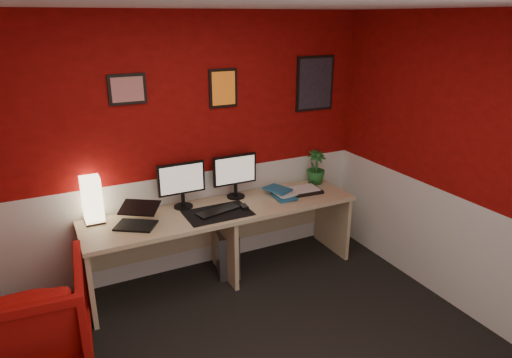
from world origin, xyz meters
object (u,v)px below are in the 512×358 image
Objects in this scene: monitor_left at (182,178)px; laptop at (135,215)px; shoji_lamp at (92,201)px; desk at (224,243)px; armchair at (26,319)px; pc_tower at (226,250)px; zen_tray at (303,191)px; monitor_right at (235,170)px; potted_plant at (316,167)px.

laptop is at bearing -156.21° from monitor_left.
monitor_left is (0.50, 0.22, 0.18)m from laptop.
monitor_left is (0.80, -0.03, 0.09)m from shoji_lamp.
armchair reaches higher than desk.
desk is 0.18m from pc_tower.
zen_tray is at bearing 1.30° from desk.
desk is at bearing -136.57° from monitor_right.
monitor_right reaches higher than pc_tower.
laptop is at bearing -178.40° from desk.
potted_plant is 0.42× the size of armchair.
armchair is (-1.80, -0.59, 0.17)m from pc_tower.
potted_plant is at bearing -0.90° from shoji_lamp.
armchair is at bearing -130.85° from shoji_lamp.
shoji_lamp is at bearing 174.29° from zen_tray.
zen_tray is at bearing -15.49° from monitor_right.
armchair is at bearing -166.97° from potted_plant.
laptop reaches higher than pc_tower.
pc_tower is at bearing -5.79° from shoji_lamp.
desk is 1.28m from shoji_lamp.
potted_plant is 1.29m from pc_tower.
zen_tray is 0.78× the size of pc_tower.
monitor_left reaches higher than armchair.
zen_tray is (0.90, 0.02, 0.38)m from desk.
armchair is (-1.74, -0.48, 0.03)m from desk.
laptop reaches higher than desk.
monitor_left reaches higher than shoji_lamp.
shoji_lamp reaches higher than zen_tray.
laptop is at bearing -158.39° from pc_tower.
desk is 0.76m from monitor_left.
zen_tray is (0.68, -0.19, -0.28)m from monitor_right.
armchair is at bearing -119.71° from laptop.
zen_tray is (1.23, -0.18, -0.28)m from monitor_left.
monitor_left is 1.29× the size of pc_tower.
potted_plant reaches higher than pc_tower.
laptop is 0.73× the size of pc_tower.
desk is 3.03× the size of armchair.
potted_plant is at bearing 39.63° from laptop.
shoji_lamp is at bearing -126.25° from armchair.
monitor_right is (1.35, -0.02, 0.09)m from shoji_lamp.
laptop reaches higher than zen_tray.
potted_plant is (1.15, 0.19, 0.55)m from desk.
monitor_right is 0.75m from zen_tray.
zen_tray is at bearing -164.59° from armchair.
shoji_lamp is 0.89× the size of pc_tower.
monitor_left and monitor_right have the same top height.
monitor_left is at bearing -149.70° from armchair.
shoji_lamp is at bearing -172.25° from pc_tower.
desk is 6.50× the size of shoji_lamp.
shoji_lamp is 0.47× the size of armchair.
armchair is at bearing -154.30° from monitor_left.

